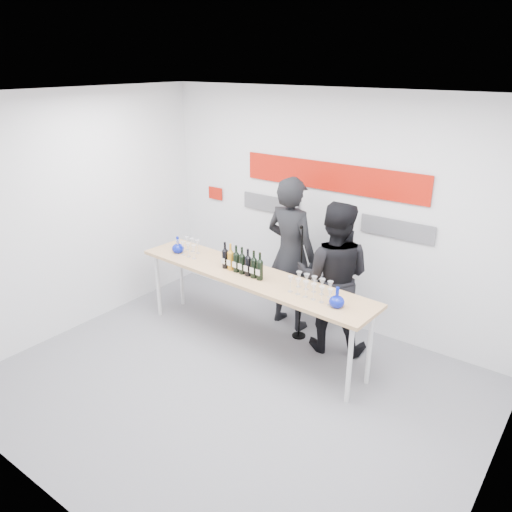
# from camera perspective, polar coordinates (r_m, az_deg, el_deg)

# --- Properties ---
(ground) EXTENTS (5.00, 5.00, 0.00)m
(ground) POSITION_cam_1_polar(r_m,az_deg,el_deg) (5.57, -2.67, -14.75)
(ground) COLOR slate
(ground) RESTS_ON ground
(back_wall) EXTENTS (5.00, 0.04, 3.00)m
(back_wall) POSITION_cam_1_polar(r_m,az_deg,el_deg) (6.42, 8.47, 5.07)
(back_wall) COLOR silver
(back_wall) RESTS_ON ground
(signage) EXTENTS (3.38, 0.02, 0.79)m
(signage) POSITION_cam_1_polar(r_m,az_deg,el_deg) (6.34, 8.05, 7.76)
(signage) COLOR #AD1307
(signage) RESTS_ON back_wall
(tasting_table) EXTENTS (3.19, 0.81, 0.95)m
(tasting_table) POSITION_cam_1_polar(r_m,az_deg,el_deg) (5.87, -0.58, -2.77)
(tasting_table) COLOR tan
(tasting_table) RESTS_ON ground
(wine_bottles) EXTENTS (0.62, 0.11, 0.33)m
(wine_bottles) POSITION_cam_1_polar(r_m,az_deg,el_deg) (5.81, -1.61, -0.52)
(wine_bottles) COLOR black
(wine_bottles) RESTS_ON tasting_table
(decanter_left) EXTENTS (0.16, 0.16, 0.21)m
(decanter_left) POSITION_cam_1_polar(r_m,az_deg,el_deg) (6.55, -8.92, 1.30)
(decanter_left) COLOR #081699
(decanter_left) RESTS_ON tasting_table
(decanter_right) EXTENTS (0.16, 0.16, 0.21)m
(decanter_right) POSITION_cam_1_polar(r_m,az_deg,el_deg) (5.13, 9.25, -4.65)
(decanter_right) COLOR #081699
(decanter_right) RESTS_ON tasting_table
(glasses_left) EXTENTS (0.36, 0.24, 0.18)m
(glasses_left) POSITION_cam_1_polar(r_m,az_deg,el_deg) (6.48, -7.71, 0.99)
(glasses_left) COLOR silver
(glasses_left) RESTS_ON tasting_table
(glasses_right) EXTENTS (0.56, 0.25, 0.18)m
(glasses_right) POSITION_cam_1_polar(r_m,az_deg,el_deg) (5.33, 6.39, -3.60)
(glasses_right) COLOR silver
(glasses_right) RESTS_ON tasting_table
(presenter_left) EXTENTS (0.77, 0.54, 1.99)m
(presenter_left) POSITION_cam_1_polar(r_m,az_deg,el_deg) (6.34, 3.99, 0.26)
(presenter_left) COLOR black
(presenter_left) RESTS_ON ground
(presenter_right) EXTENTS (1.07, 0.95, 1.84)m
(presenter_right) POSITION_cam_1_polar(r_m,az_deg,el_deg) (5.90, 8.83, -2.47)
(presenter_right) COLOR black
(presenter_right) RESTS_ON ground
(mic_stand) EXTENTS (0.17, 0.17, 1.50)m
(mic_stand) POSITION_cam_1_polar(r_m,az_deg,el_deg) (6.25, 5.02, -5.52)
(mic_stand) COLOR black
(mic_stand) RESTS_ON ground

